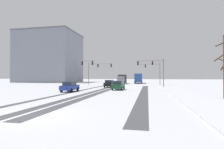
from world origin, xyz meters
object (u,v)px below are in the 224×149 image
object	(u,v)px
bus_oncoming	(139,78)
car_dark_green_second	(118,85)
traffic_signal_far_left	(97,69)
box_truck_delivery	(122,79)
traffic_signal_near_left	(81,67)
office_building_far_left_block	(50,58)
car_blue_third	(70,87)
traffic_signal_near_right	(154,67)
traffic_signal_far_right	(154,70)
car_black_lead	(109,84)

from	to	relation	value
bus_oncoming	car_dark_green_second	bearing A→B (deg)	-93.58
traffic_signal_far_left	box_truck_delivery	xyz separation A→B (m)	(6.36, 7.86, -3.06)
traffic_signal_near_left	car_dark_green_second	size ratio (longest dim) A/B	1.56
traffic_signal_near_left	office_building_far_left_block	world-z (taller)	office_building_far_left_block
car_blue_third	bus_oncoming	distance (m)	38.72
car_blue_third	office_building_far_left_block	size ratio (longest dim) A/B	0.17
traffic_signal_near_left	office_building_far_left_block	size ratio (longest dim) A/B	0.28
traffic_signal_near_right	car_dark_green_second	distance (m)	12.99
traffic_signal_near_left	bus_oncoming	bearing A→B (deg)	62.76
box_truck_delivery	office_building_far_left_block	distance (m)	36.30
traffic_signal_far_right	car_blue_third	xyz separation A→B (m)	(-14.04, -27.79, -3.62)
traffic_signal_far_left	car_black_lead	world-z (taller)	traffic_signal_far_left
traffic_signal_far_left	box_truck_delivery	bearing A→B (deg)	51.03
traffic_signal_far_left	office_building_far_left_block	size ratio (longest dim) A/B	0.31
traffic_signal_near_right	car_blue_third	bearing A→B (deg)	-130.52
traffic_signal_far_left	bus_oncoming	distance (m)	18.19
car_dark_green_second	office_building_far_left_block	bearing A→B (deg)	133.65
car_black_lead	box_truck_delivery	bearing A→B (deg)	89.42
traffic_signal_far_right	office_building_far_left_block	xyz separation A→B (m)	(-43.30, 15.55, 6.17)
car_dark_green_second	bus_oncoming	world-z (taller)	bus_oncoming
traffic_signal_far_right	car_dark_green_second	bearing A→B (deg)	-107.60
traffic_signal_far_left	bus_oncoming	size ratio (longest dim) A/B	0.66
traffic_signal_far_right	car_blue_third	size ratio (longest dim) A/B	1.57
traffic_signal_far_right	traffic_signal_near_left	bearing A→B (deg)	-140.99
traffic_signal_near_left	car_blue_third	distance (m)	14.58
traffic_signal_near_right	car_blue_third	size ratio (longest dim) A/B	1.57
traffic_signal_near_left	traffic_signal_far_right	distance (m)	22.44
traffic_signal_far_right	bus_oncoming	bearing A→B (deg)	117.26
traffic_signal_far_left	car_blue_third	distance (m)	24.19
traffic_signal_far_left	car_blue_third	bearing A→B (deg)	-84.09
traffic_signal_near_left	bus_oncoming	distance (m)	27.10
car_dark_green_second	bus_oncoming	distance (m)	32.34
car_dark_green_second	box_truck_delivery	distance (m)	26.41
traffic_signal_near_right	traffic_signal_far_right	distance (m)	11.92
traffic_signal_far_left	car_blue_third	world-z (taller)	traffic_signal_far_left
office_building_far_left_block	car_dark_green_second	bearing A→B (deg)	-46.35
traffic_signal_far_left	car_dark_green_second	world-z (taller)	traffic_signal_far_left
box_truck_delivery	car_blue_third	bearing A→B (deg)	-97.03
traffic_signal_near_right	traffic_signal_far_left	bearing A→B (deg)	153.85
traffic_signal_far_left	car_dark_green_second	distance (m)	20.99
box_truck_delivery	car_dark_green_second	bearing A→B (deg)	-83.40
traffic_signal_far_left	office_building_far_left_block	xyz separation A→B (m)	(-26.80, 19.59, 5.90)
traffic_signal_near_left	traffic_signal_far_right	bearing A→B (deg)	39.01
traffic_signal_near_left	bus_oncoming	world-z (taller)	traffic_signal_near_left
traffic_signal_far_left	traffic_signal_far_right	distance (m)	16.98
car_blue_third	bus_oncoming	world-z (taller)	bus_oncoming
box_truck_delivery	traffic_signal_near_right	bearing A→B (deg)	-58.40
traffic_signal_far_left	car_black_lead	xyz separation A→B (m)	(6.16, -11.15, -3.88)
traffic_signal_near_left	car_blue_third	xyz separation A→B (m)	(3.40, -13.66, -3.77)
traffic_signal_near_right	car_blue_third	xyz separation A→B (m)	(-13.58, -15.88, -3.84)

